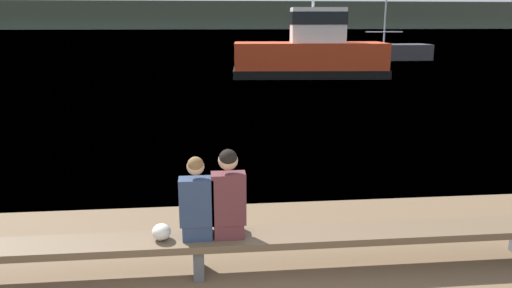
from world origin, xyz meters
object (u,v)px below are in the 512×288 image
person_left (197,203)px  person_right (229,197)px  bench_main (198,244)px  shopping_bag (161,232)px  moored_sailboat (387,52)px  tugboat_red (311,55)px

person_left → person_right: 0.37m
bench_main → shopping_bag: (-0.42, -0.00, 0.17)m
bench_main → person_right: size_ratio=8.23×
person_right → bench_main: bearing=179.4°
shopping_bag → moored_sailboat: bearing=65.5°
person_left → moored_sailboat: bearing=66.1°
shopping_bag → moored_sailboat: moored_sailboat is taller
bench_main → person_right: bearing=-0.6°
tugboat_red → bench_main: bearing=169.0°
person_right → shopping_bag: bearing=-179.9°
person_left → shopping_bag: person_left is taller
tugboat_red → person_left: bearing=169.0°
person_left → person_right: bearing=-0.4°
person_right → moored_sailboat: 33.89m
tugboat_red → moored_sailboat: 13.40m
tugboat_red → person_right: bearing=170.0°
bench_main → person_right: (0.36, -0.00, 0.56)m
bench_main → person_left: person_left is taller
shopping_bag → moored_sailboat: size_ratio=0.04×
person_left → shopping_bag: (-0.41, -0.00, -0.34)m
person_right → moored_sailboat: (13.41, 31.13, -0.35)m
bench_main → moored_sailboat: bearing=66.1°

